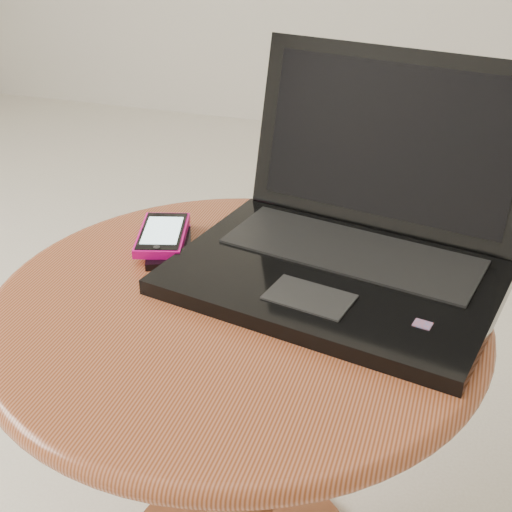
% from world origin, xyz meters
% --- Properties ---
extents(table, '(0.61, 0.61, 0.49)m').
position_xyz_m(table, '(-0.00, -0.07, 0.38)').
color(table, brown).
rests_on(table, ground).
extents(laptop, '(0.45, 0.41, 0.26)m').
position_xyz_m(laptop, '(0.11, 0.05, 0.53)').
color(laptop, black).
rests_on(laptop, table).
extents(phone_black, '(0.10, 0.13, 0.01)m').
position_xyz_m(phone_black, '(-0.13, 0.02, 0.49)').
color(phone_black, black).
rests_on(phone_black, table).
extents(phone_pink, '(0.09, 0.13, 0.01)m').
position_xyz_m(phone_pink, '(-0.14, 0.03, 0.50)').
color(phone_pink, '#D10877').
rests_on(phone_pink, phone_black).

